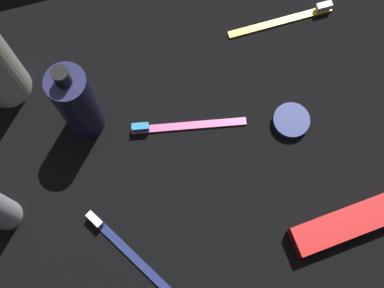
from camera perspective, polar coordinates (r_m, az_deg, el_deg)
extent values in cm
cube|color=black|center=(82.31, 0.00, -0.72)|extent=(84.00, 64.00, 1.20)
cylinder|color=#1C1E41|center=(77.47, -12.30, 4.31)|extent=(5.67, 5.67, 15.80)
cylinder|color=black|center=(69.09, -13.88, 7.05)|extent=(2.20, 2.20, 2.80)
cube|color=navy|center=(78.86, -6.50, -11.86)|extent=(10.37, 16.01, 0.90)
cube|color=white|center=(79.21, -10.46, -8.00)|extent=(2.29, 2.79, 1.20)
cube|color=yellow|center=(91.17, 9.50, 12.96)|extent=(18.01, 1.39, 0.90)
cube|color=white|center=(92.77, 14.06, 14.23)|extent=(2.61, 1.13, 1.20)
cube|color=#E55999|center=(82.44, -0.33, 2.03)|extent=(17.90, 4.59, 0.90)
cube|color=#338CCC|center=(81.63, -5.58, 1.83)|extent=(2.76, 1.57, 1.20)
cube|color=red|center=(81.07, 16.64, -8.16)|extent=(17.88, 5.73, 3.20)
cylinder|color=navy|center=(83.73, 10.68, 2.31)|extent=(5.72, 5.72, 1.51)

